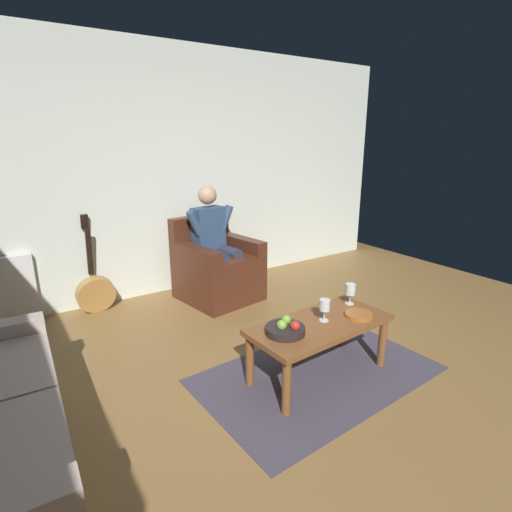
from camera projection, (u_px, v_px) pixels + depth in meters
name	position (u px, v px, depth m)	size (l,w,h in m)	color
ground_plane	(352.00, 408.00, 2.67)	(6.72, 6.72, 0.00)	olive
wall_back	(176.00, 173.00, 4.48)	(6.00, 0.06, 2.69)	silver
rug	(318.00, 374.00, 3.05)	(1.78, 1.10, 0.01)	#453F4E
armchair	(217.00, 269.00, 4.43)	(0.85, 0.88, 0.89)	#4E2618
person_seated	(215.00, 240.00, 4.34)	(0.62, 0.58, 1.23)	#324C6D
coffee_table	(320.00, 330.00, 2.94)	(1.10, 0.55, 0.43)	brown
guitar	(95.00, 291.00, 4.09)	(0.38, 0.24, 1.00)	#B27F41
radiator	(2.00, 293.00, 3.74)	(0.57, 0.06, 0.67)	white
wine_glass_near	(350.00, 290.00, 3.21)	(0.08, 0.08, 0.17)	silver
wine_glass_far	(325.00, 306.00, 2.91)	(0.08, 0.08, 0.17)	silver
fruit_bowl	(286.00, 329.00, 2.75)	(0.27, 0.27, 0.11)	black
decorative_dish	(359.00, 315.00, 3.02)	(0.21, 0.21, 0.02)	#AF612A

